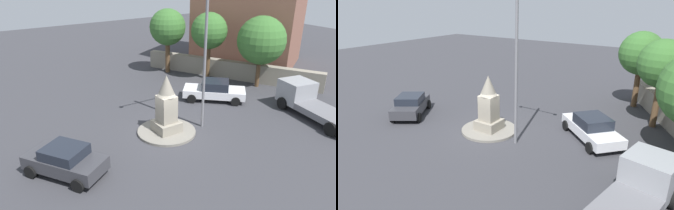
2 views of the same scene
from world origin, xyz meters
TOP-DOWN VIEW (x-y plane):
  - ground_plane at (0.00, 0.00)m, footprint 80.00×80.00m
  - traffic_island at (0.00, 0.00)m, footprint 3.46×3.46m
  - monument at (0.00, 0.00)m, footprint 1.40×1.40m
  - streetlamp at (2.27, -0.50)m, footprint 3.16×0.28m
  - car_white_passing at (5.72, 2.40)m, footprint 4.48×4.33m
  - car_dark_grey_far_side at (-6.26, -0.92)m, footprint 3.60×4.15m
  - truck_grey_parked_right at (9.27, -2.87)m, footprint 3.11×6.06m
  - tree_near_wall at (6.52, 9.91)m, footprint 3.19×3.19m
  - tree_far_corner at (8.41, 6.51)m, footprint 3.02×3.02m

SIDE VIEW (x-z plane):
  - ground_plane at x=0.00m, z-range 0.00..0.00m
  - traffic_island at x=0.00m, z-range 0.00..0.15m
  - car_white_passing at x=5.72m, z-range 0.01..1.48m
  - car_dark_grey_far_side at x=-6.26m, z-range 0.03..1.50m
  - truck_grey_parked_right at x=9.27m, z-range -0.04..1.92m
  - monument at x=0.00m, z-range -0.01..3.42m
  - tree_near_wall at x=6.52m, z-range 1.22..6.93m
  - tree_far_corner at x=8.41m, z-range 1.27..6.91m
  - streetlamp at x=2.27m, z-range 0.81..9.54m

